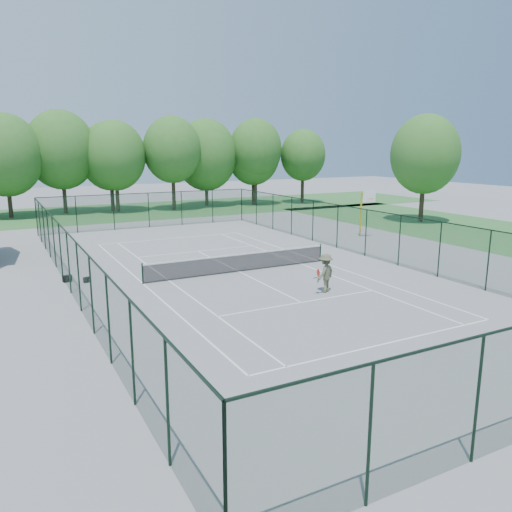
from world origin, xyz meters
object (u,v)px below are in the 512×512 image
object	(u,v)px
tennis_net	(239,262)
sports_bag_a	(67,279)
tennis_player	(325,273)
basketball_goal	(365,204)

from	to	relation	value
tennis_net	sports_bag_a	xyz separation A→B (m)	(-8.87, 2.28, -0.40)
tennis_player	tennis_net	bearing A→B (deg)	109.19
sports_bag_a	tennis_player	world-z (taller)	tennis_player
tennis_net	sports_bag_a	distance (m)	9.16
tennis_net	basketball_goal	distance (m)	14.73
tennis_player	sports_bag_a	bearing A→B (deg)	144.18
sports_bag_a	tennis_player	xyz separation A→B (m)	(10.79, -7.79, 0.77)
basketball_goal	tennis_player	world-z (taller)	basketball_goal
tennis_net	basketball_goal	bearing A→B (deg)	22.20
tennis_player	basketball_goal	bearing A→B (deg)	43.56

